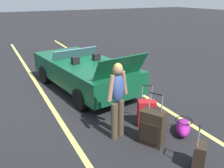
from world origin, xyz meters
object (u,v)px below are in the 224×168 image
Objects in this scene: convertible_car at (81,70)px; duffel_bag at (183,127)px; suitcase_medium_bright at (146,113)px; suitcase_small_carryon at (199,156)px; suitcase_large_black at (152,128)px; traveler_person at (118,97)px.

duffel_bag is (-3.73, -0.98, -0.43)m from convertible_car.
suitcase_medium_bright is 1.19× the size of suitcase_small_carryon.
suitcase_large_black is 0.94m from traveler_person.
suitcase_small_carryon reaches higher than duffel_bag.
suitcase_large_black is 1.11× the size of suitcase_medium_bright.
convertible_car is at bearing -27.48° from traveler_person.
traveler_person is (-0.10, 0.82, 0.62)m from suitcase_medium_bright.
traveler_person is (0.58, 1.33, 0.77)m from duffel_bag.
duffel_bag is at bearing 109.79° from suitcase_small_carryon.
suitcase_medium_bright is at bearing -179.49° from convertible_car.
convertible_car is 2.66× the size of traveler_person.
traveler_person is at bearing 66.52° from duffel_bag.
suitcase_small_carryon is 0.50× the size of traveler_person.
convertible_car is 6.53× the size of duffel_bag.
convertible_car is at bearing -117.94° from suitcase_large_black.
convertible_car reaches higher than suitcase_large_black.
suitcase_small_carryon is at bearing 75.37° from suitcase_large_black.
convertible_car is 3.19m from traveler_person.
suitcase_medium_bright is 0.86m from duffel_bag.
suitcase_medium_bright is 1.65m from suitcase_small_carryon.
suitcase_large_black reaches higher than duffel_bag.
convertible_car is at bearing 144.77° from suitcase_small_carryon.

